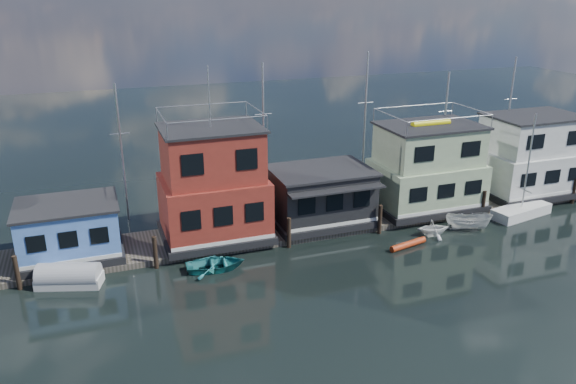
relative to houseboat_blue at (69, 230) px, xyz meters
name	(u,v)px	position (x,y,z in m)	size (l,w,h in m)	color
ground	(410,304)	(18.00, -12.00, -2.21)	(160.00, 160.00, 0.00)	black
dock	(326,222)	(18.00, 0.00, -2.01)	(48.00, 5.00, 0.40)	#595147
houseboat_blue	(69,230)	(0.00, 0.00, 0.00)	(6.40, 4.90, 3.66)	black
houseboat_red	(213,186)	(9.50, 0.00, 1.90)	(7.40, 5.90, 11.86)	black
houseboat_dark	(321,195)	(17.50, -0.02, 0.21)	(7.40, 6.10, 4.06)	black
houseboat_green	(427,168)	(26.50, 0.00, 1.34)	(8.40, 5.90, 7.03)	black
houseboat_white	(530,156)	(36.50, 0.00, 1.33)	(8.40, 5.90, 6.66)	black
pilings	(338,226)	(17.67, -2.80, -1.11)	(42.28, 0.28, 2.20)	#2D2116
background_masts	(351,130)	(22.76, 6.00, 3.35)	(36.40, 0.16, 12.00)	silver
day_sailer	(521,211)	(33.04, -3.60, -1.74)	(5.41, 2.70, 8.16)	silver
motorboat	(469,222)	(27.48, -4.44, -1.55)	(1.27, 3.38, 1.31)	silver
dinghy_teal	(216,264)	(8.53, -4.28, -1.82)	(2.67, 3.74, 0.78)	teal
tarp_runabout	(69,277)	(-0.20, -3.29, -1.63)	(4.05, 2.54, 1.54)	silver
dinghy_white	(433,228)	(24.43, -4.46, -1.58)	(2.05, 2.37, 1.25)	white
red_kayak	(408,244)	(21.75, -5.55, -1.98)	(0.44, 0.44, 3.03)	#AF3312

